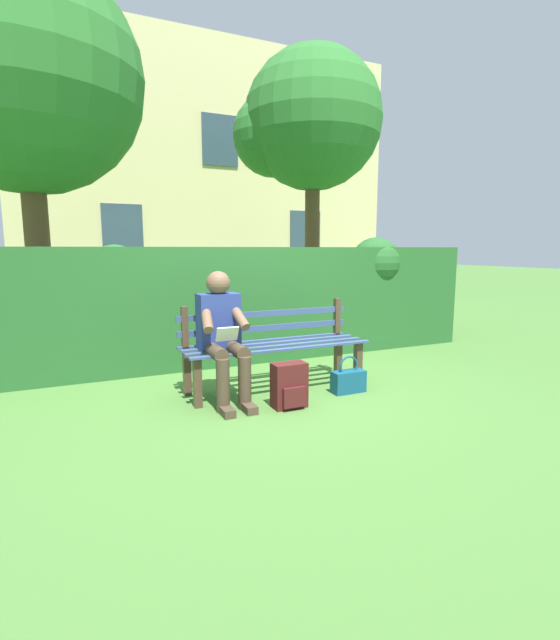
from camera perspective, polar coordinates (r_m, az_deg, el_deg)
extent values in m
plane|color=#477533|center=(4.68, -0.52, -8.59)|extent=(60.00, 60.00, 0.00)
cube|color=#4C3828|center=(4.86, 9.66, -5.29)|extent=(0.07, 0.07, 0.45)
cube|color=#4C3828|center=(4.17, -10.23, -7.70)|extent=(0.07, 0.07, 0.45)
cube|color=#4C3828|center=(5.17, 7.23, -4.36)|extent=(0.07, 0.07, 0.45)
cube|color=#4C3828|center=(4.53, -11.48, -6.39)|extent=(0.07, 0.07, 0.45)
cube|color=#384C7A|center=(4.78, -1.73, -2.51)|extent=(1.86, 0.06, 0.02)
cube|color=#384C7A|center=(4.63, -0.94, -2.86)|extent=(1.86, 0.06, 0.02)
cube|color=#384C7A|center=(4.49, -0.10, -3.25)|extent=(1.86, 0.06, 0.02)
cube|color=#384C7A|center=(4.35, 0.80, -3.65)|extent=(1.86, 0.06, 0.02)
cube|color=#4C3828|center=(5.13, 7.09, 0.53)|extent=(0.06, 0.06, 0.39)
cube|color=#4C3828|center=(4.47, -11.78, -0.81)|extent=(0.06, 0.06, 0.39)
cube|color=#384C7A|center=(4.75, -1.69, -0.99)|extent=(1.86, 0.02, 0.06)
cube|color=#384C7A|center=(4.72, -1.70, 0.80)|extent=(1.86, 0.02, 0.06)
cube|color=navy|center=(4.33, -7.68, -0.15)|extent=(0.38, 0.22, 0.52)
sphere|color=brown|center=(4.27, -7.70, 4.58)|extent=(0.22, 0.22, 0.22)
cylinder|color=#473828|center=(4.21, -5.45, -3.69)|extent=(0.13, 0.42, 0.13)
cylinder|color=#473828|center=(4.15, -8.07, -3.93)|extent=(0.13, 0.42, 0.13)
cylinder|color=#473828|center=(4.08, -4.41, -7.79)|extent=(0.12, 0.12, 0.47)
cylinder|color=#473828|center=(4.02, -7.11, -8.10)|extent=(0.12, 0.12, 0.47)
cube|color=#473828|center=(4.07, -3.97, -10.79)|extent=(0.10, 0.24, 0.07)
cube|color=#473828|center=(4.01, -6.70, -11.15)|extent=(0.10, 0.24, 0.07)
cylinder|color=brown|center=(4.23, -5.19, 0.53)|extent=(0.14, 0.32, 0.26)
cylinder|color=brown|center=(4.14, -9.10, 0.28)|extent=(0.14, 0.32, 0.26)
cube|color=white|center=(4.10, -6.57, -1.74)|extent=(0.20, 0.07, 0.13)
cube|color=#265B28|center=(5.91, -4.04, 2.11)|extent=(6.33, 0.78, 1.42)
sphere|color=#265B28|center=(6.69, 11.79, 7.02)|extent=(0.71, 0.71, 0.71)
sphere|color=#265B28|center=(5.59, -19.79, 5.63)|extent=(0.63, 0.63, 0.63)
cylinder|color=brown|center=(7.20, -27.86, 7.85)|extent=(0.32, 0.32, 2.81)
sphere|color=#2D702D|center=(7.54, -29.21, 25.09)|extent=(3.05, 3.05, 3.05)
cube|color=beige|center=(13.48, -9.60, 16.56)|extent=(9.47, 3.26, 6.48)
cube|color=#334756|center=(12.70, 3.16, 10.69)|extent=(0.90, 0.04, 1.20)
cube|color=#334756|center=(11.29, -18.97, 10.46)|extent=(0.90, 0.04, 1.20)
cube|color=#334756|center=(12.06, -7.47, 21.29)|extent=(0.90, 0.04, 1.20)
cube|color=#4C1919|center=(4.12, 1.14, -8.10)|extent=(0.30, 0.17, 0.40)
cube|color=#4C1919|center=(4.05, 1.79, -9.58)|extent=(0.21, 0.04, 0.18)
cylinder|color=#4C1919|center=(4.23, 1.67, -7.34)|extent=(0.04, 0.04, 0.24)
cylinder|color=#4C1919|center=(4.16, -0.60, -7.64)|extent=(0.04, 0.04, 0.24)
cube|color=navy|center=(4.60, 8.50, -7.59)|extent=(0.34, 0.14, 0.22)
torus|color=navy|center=(4.56, 8.54, -5.68)|extent=(0.21, 0.02, 0.21)
cylinder|color=brown|center=(8.91, 3.99, 9.62)|extent=(0.28, 0.28, 3.05)
sphere|color=#2D702D|center=(9.21, 4.15, 23.57)|extent=(2.53, 2.53, 2.53)
sphere|color=#2D702D|center=(9.21, -0.82, 21.98)|extent=(1.52, 1.52, 1.52)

